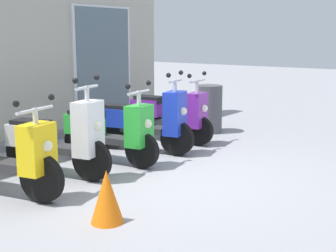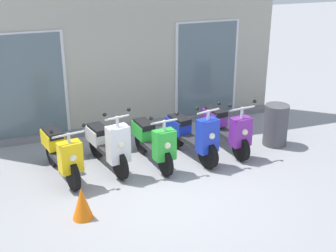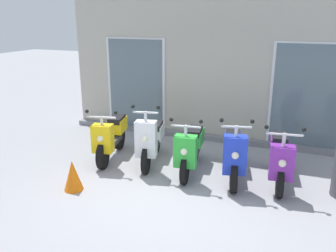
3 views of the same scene
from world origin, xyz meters
name	(u,v)px [view 1 (image 1 of 3)]	position (x,y,z in m)	size (l,w,h in m)	color
ground_plane	(169,177)	(0.00, 0.00, 0.00)	(40.00, 40.00, 0.00)	#939399
storefront_facade	(7,20)	(0.00, 3.11, 1.99)	(7.21, 0.50, 4.14)	#B2AD9E
scooter_yellow	(3,154)	(-1.64, 1.08, 0.48)	(0.69, 1.57, 1.14)	black
scooter_white	(59,138)	(-0.79, 1.13, 0.50)	(0.65, 1.55, 1.29)	black
scooter_green	(110,130)	(0.05, 1.04, 0.47)	(0.58, 1.55, 1.16)	black
scooter_blue	(146,121)	(0.84, 1.04, 0.48)	(0.69, 1.59, 1.25)	black
scooter_purple	(171,114)	(1.62, 1.13, 0.48)	(0.62, 1.55, 1.18)	black
traffic_cone	(107,197)	(-1.55, -0.38, 0.26)	(0.32, 0.32, 0.52)	orange
trash_bin	(209,109)	(2.70, 1.04, 0.43)	(0.49, 0.49, 0.86)	#4C4C51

